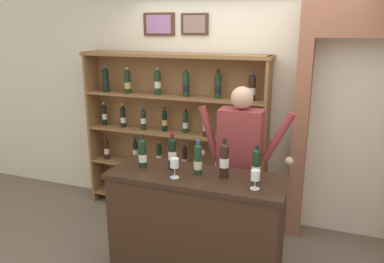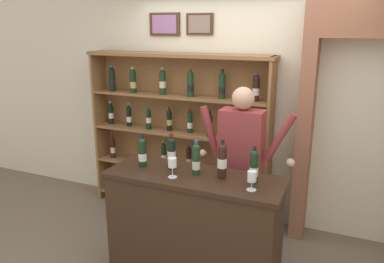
% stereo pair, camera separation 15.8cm
% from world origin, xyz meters
% --- Properties ---
extents(back_wall, '(12.00, 0.19, 3.58)m').
position_xyz_m(back_wall, '(-0.00, 1.43, 1.79)').
color(back_wall, beige).
rests_on(back_wall, ground).
extents(wine_shelf, '(2.24, 0.31, 1.91)m').
position_xyz_m(wine_shelf, '(-0.73, 1.21, 1.01)').
color(wine_shelf, olive).
rests_on(wine_shelf, ground).
extents(archway_doorway, '(1.29, 0.45, 2.43)m').
position_xyz_m(archway_doorway, '(1.27, 1.30, 1.40)').
color(archway_doorway, '#935B42').
rests_on(archway_doorway, ground).
extents(tasting_counter, '(1.48, 0.54, 1.01)m').
position_xyz_m(tasting_counter, '(-0.03, -0.00, 0.51)').
color(tasting_counter, '#382316').
rests_on(tasting_counter, ground).
extents(shopkeeper, '(0.92, 0.22, 1.68)m').
position_xyz_m(shopkeeper, '(0.21, 0.57, 1.04)').
color(shopkeeper, '#2D3347').
rests_on(shopkeeper, ground).
extents(tasting_bottle_rosso, '(0.07, 0.07, 0.30)m').
position_xyz_m(tasting_bottle_rosso, '(-0.52, 0.01, 1.15)').
color(tasting_bottle_rosso, black).
rests_on(tasting_bottle_rosso, tasting_counter).
extents(tasting_bottle_brunello, '(0.07, 0.07, 0.32)m').
position_xyz_m(tasting_bottle_brunello, '(-0.26, 0.06, 1.16)').
color(tasting_bottle_brunello, black).
rests_on(tasting_bottle_brunello, tasting_counter).
extents(tasting_bottle_prosecco, '(0.07, 0.07, 0.29)m').
position_xyz_m(tasting_bottle_prosecco, '(-0.02, 0.03, 1.15)').
color(tasting_bottle_prosecco, '#19381E').
rests_on(tasting_bottle_prosecco, tasting_counter).
extents(tasting_bottle_grappa, '(0.08, 0.08, 0.33)m').
position_xyz_m(tasting_bottle_grappa, '(0.20, 0.03, 1.17)').
color(tasting_bottle_grappa, black).
rests_on(tasting_bottle_grappa, tasting_counter).
extents(tasting_bottle_vin_santo, '(0.07, 0.07, 0.30)m').
position_xyz_m(tasting_bottle_vin_santo, '(0.46, 0.05, 1.15)').
color(tasting_bottle_vin_santo, black).
rests_on(tasting_bottle_vin_santo, tasting_counter).
extents(wine_glass_spare, '(0.07, 0.07, 0.15)m').
position_xyz_m(wine_glass_spare, '(0.48, -0.10, 1.11)').
color(wine_glass_spare, silver).
rests_on(wine_glass_spare, tasting_counter).
extents(wine_glass_right, '(0.07, 0.07, 0.17)m').
position_xyz_m(wine_glass_right, '(-0.17, -0.11, 1.13)').
color(wine_glass_right, silver).
rests_on(wine_glass_right, tasting_counter).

